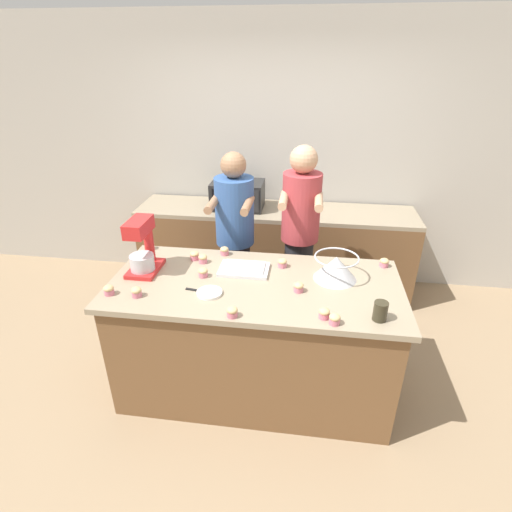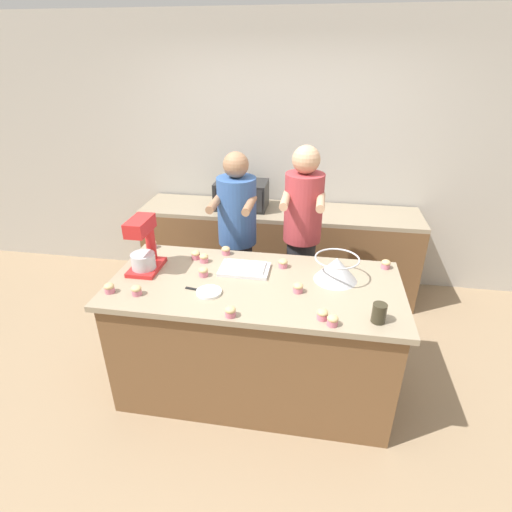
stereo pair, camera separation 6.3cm
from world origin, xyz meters
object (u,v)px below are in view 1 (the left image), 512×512
object	(u,v)px
cupcake_0	(136,292)
baking_tray	(244,269)
microwave_oven	(238,195)
small_plate	(210,293)
stand_mixer	(143,249)
cupcake_6	(150,245)
mixing_bowl	(336,267)
cupcake_9	(224,251)
cupcake_11	(282,263)
cupcake_12	(203,259)
person_left	(235,242)
knife	(199,291)
cupcake_3	(203,272)
drinking_glass	(380,311)
cupcake_2	(324,313)
cupcake_8	(299,287)
person_right	(299,241)
cupcake_7	(232,312)
cupcake_5	(109,290)
cupcake_10	(194,255)
cupcake_4	(384,262)
cupcake_1	(335,319)

from	to	relation	value
cupcake_0	baking_tray	bearing A→B (deg)	34.10
microwave_oven	small_plate	size ratio (longest dim) A/B	3.10
stand_mixer	small_plate	bearing A→B (deg)	-24.54
cupcake_0	cupcake_6	xyz separation A→B (m)	(-0.17, 0.68, 0.00)
mixing_bowl	cupcake_9	xyz separation A→B (m)	(-0.83, 0.25, -0.06)
mixing_bowl	cupcake_11	bearing A→B (deg)	162.67
cupcake_12	baking_tray	bearing A→B (deg)	-14.63
cupcake_6	person_left	bearing A→B (deg)	28.97
knife	cupcake_11	world-z (taller)	cupcake_11
mixing_bowl	small_plate	bearing A→B (deg)	-158.86
knife	cupcake_3	distance (m)	0.20
person_left	drinking_glass	xyz separation A→B (m)	(1.06, -1.07, 0.12)
cupcake_3	knife	bearing A→B (deg)	-83.50
cupcake_2	cupcake_12	distance (m)	1.06
baking_tray	cupcake_0	bearing A→B (deg)	-145.90
baking_tray	cupcake_8	xyz separation A→B (m)	(0.40, -0.22, 0.02)
cupcake_2	cupcake_11	bearing A→B (deg)	116.21
stand_mixer	cupcake_0	size ratio (longest dim) A/B	5.98
cupcake_6	person_right	bearing A→B (deg)	16.38
cupcake_7	cupcake_9	bearing A→B (deg)	105.11
stand_mixer	cupcake_11	size ratio (longest dim) A/B	5.98
cupcake_5	cupcake_7	xyz separation A→B (m)	(0.84, -0.13, 0.00)
cupcake_0	cupcake_9	size ratio (longest dim) A/B	1.00
mixing_bowl	microwave_oven	bearing A→B (deg)	124.58
cupcake_2	cupcake_6	bearing A→B (deg)	151.06
cupcake_10	cupcake_4	bearing A→B (deg)	3.29
cupcake_6	cupcake_8	distance (m)	1.29
small_plate	cupcake_8	distance (m)	0.58
person_right	cupcake_5	size ratio (longest dim) A/B	25.75
small_plate	cupcake_0	size ratio (longest dim) A/B	2.51
cupcake_0	cupcake_9	world-z (taller)	same
cupcake_8	small_plate	bearing A→B (deg)	-169.08
small_plate	knife	size ratio (longest dim) A/B	0.75
cupcake_5	stand_mixer	bearing A→B (deg)	71.77
cupcake_2	cupcake_3	xyz separation A→B (m)	(-0.83, 0.38, 0.00)
person_right	cupcake_0	distance (m)	1.43
stand_mixer	cupcake_1	xyz separation A→B (m)	(1.32, -0.46, -0.14)
mixing_bowl	baking_tray	world-z (taller)	mixing_bowl
person_right	cupcake_11	world-z (taller)	person_right
microwave_oven	drinking_glass	distance (m)	2.14
drinking_glass	cupcake_7	size ratio (longest dim) A/B	1.80
person_right	cupcake_7	world-z (taller)	person_right
cupcake_12	cupcake_5	bearing A→B (deg)	-133.76
cupcake_5	cupcake_12	bearing A→B (deg)	46.24
stand_mixer	cupcake_2	bearing A→B (deg)	-17.84
stand_mixer	cupcake_6	xyz separation A→B (m)	(-0.10, 0.34, -0.14)
mixing_bowl	stand_mixer	bearing A→B (deg)	-176.94
cupcake_0	person_right	bearing A→B (deg)	45.66
person_right	cupcake_2	size ratio (longest dim) A/B	25.75
cupcake_7	cupcake_9	world-z (taller)	same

